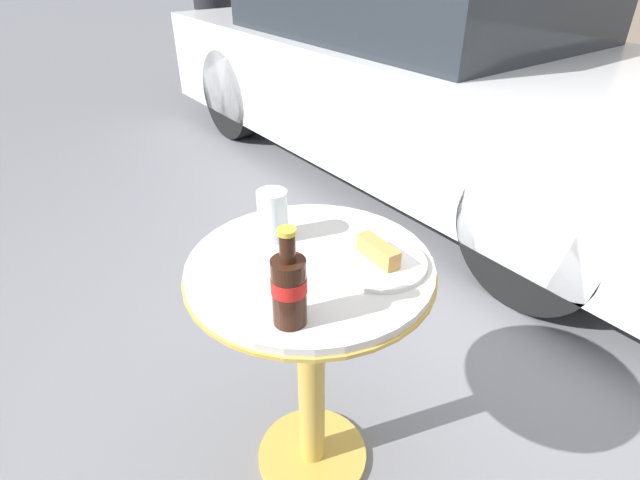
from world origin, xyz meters
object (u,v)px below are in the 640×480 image
Objects in this scene: cola_bottle_left at (289,287)px; drinking_glass at (273,217)px; bistro_table at (311,325)px; parked_car at (424,70)px; lunch_plate_near at (377,259)px.

cola_bottle_left is 0.33m from drinking_glass.
bistro_table is at bearing 133.90° from cola_bottle_left.
drinking_glass is (-0.15, -0.01, 0.26)m from bistro_table.
parked_car is (-1.34, 1.99, -0.15)m from drinking_glass.
lunch_plate_near is at bearing 49.79° from bistro_table.
bistro_table is 0.17× the size of parked_car.
parked_car is at bearing 130.58° from lunch_plate_near.
cola_bottle_left is at bearing -26.33° from drinking_glass.
lunch_plate_near is 0.05× the size of parked_car.
drinking_glass is at bearing 153.67° from cola_bottle_left.
parked_car is (-1.64, 2.14, -0.17)m from cola_bottle_left.
cola_bottle_left is 0.29m from lunch_plate_near.
drinking_glass reaches higher than bistro_table.
cola_bottle_left is 2.70m from parked_car.
bistro_table is 2.48m from parked_car.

